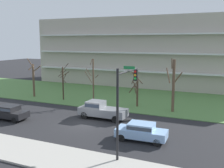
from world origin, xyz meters
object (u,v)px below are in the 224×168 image
tree_left (63,81)px  tree_right (137,89)px  tree_far_left (34,78)px  tree_center (93,81)px  sedan_blue_near_left (141,131)px  traffic_signal_mast (124,97)px  pickup_gray_center_left (101,110)px  tree_far_right (173,84)px  sedan_black_center_right (8,112)px

tree_left → tree_right: tree_left is taller
tree_far_left → tree_right: 16.57m
tree_far_left → tree_center: 10.78m
tree_left → sedan_blue_near_left: (15.43, -10.78, -1.89)m
tree_right → traffic_signal_mast: traffic_signal_mast is taller
tree_right → pickup_gray_center_left: (-1.87, -6.67, -1.36)m
tree_far_right → traffic_signal_mast: (-0.88, -13.82, 1.07)m
tree_right → traffic_signal_mast: 15.15m
tree_right → sedan_blue_near_left: bearing=-69.1°
sedan_black_center_right → traffic_signal_mast: size_ratio=0.66×
sedan_blue_near_left → pickup_gray_center_left: pickup_gray_center_left is taller
sedan_black_center_right → tree_center: bearing=61.1°
tree_left → tree_center: size_ratio=0.86×
tree_center → tree_left: bearing=171.4°
sedan_blue_near_left → pickup_gray_center_left: size_ratio=0.83×
sedan_blue_near_left → traffic_signal_mast: size_ratio=0.67×
tree_left → sedan_black_center_right: tree_left is taller
tree_left → sedan_blue_near_left: 18.92m
tree_left → tree_center: 5.44m
tree_far_right → pickup_gray_center_left: tree_far_right is taller
tree_far_left → sedan_black_center_right: (5.54, -10.69, -2.03)m
tree_far_left → tree_center: size_ratio=0.96×
sedan_blue_near_left → traffic_signal_mast: traffic_signal_mast is taller
tree_far_left → sedan_blue_near_left: bearing=-27.2°
tree_left → pickup_gray_center_left: (9.29, -6.28, -1.75)m
sedan_blue_near_left → traffic_signal_mast: bearing=-98.0°
sedan_blue_near_left → sedan_black_center_right: bearing=177.2°
tree_far_right → sedan_blue_near_left: tree_far_right is taller
sedan_black_center_right → tree_far_left: bearing=116.1°
tree_far_right → traffic_signal_mast: size_ratio=0.97×
tree_far_left → tree_left: tree_far_left is taller
tree_left → traffic_signal_mast: bearing=-43.0°
tree_left → tree_far_right: tree_far_right is taller
pickup_gray_center_left → traffic_signal_mast: bearing=126.5°
tree_far_right → pickup_gray_center_left: bearing=-138.1°
tree_right → sedan_blue_near_left: size_ratio=1.06×
tree_far_left → sedan_blue_near_left: (20.82, -10.69, -2.03)m
tree_far_right → sedan_blue_near_left: 10.84m
tree_center → sedan_black_center_right: bearing=-117.6°
tree_left → tree_right: bearing=2.0°
tree_far_right → pickup_gray_center_left: (-6.72, -6.02, -2.42)m
sedan_black_center_right → sedan_blue_near_left: bearing=-1.3°
tree_far_left → tree_far_right: 21.41m
tree_far_left → tree_center: tree_center is taller
pickup_gray_center_left → sedan_black_center_right: bearing=25.9°
tree_center → tree_right: (5.80, 1.20, -0.93)m
tree_left → sedan_black_center_right: 10.95m
tree_far_right → sedan_black_center_right: 19.21m
tree_left → sedan_blue_near_left: bearing=-35.0°
pickup_gray_center_left → tree_far_right: bearing=-138.4°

